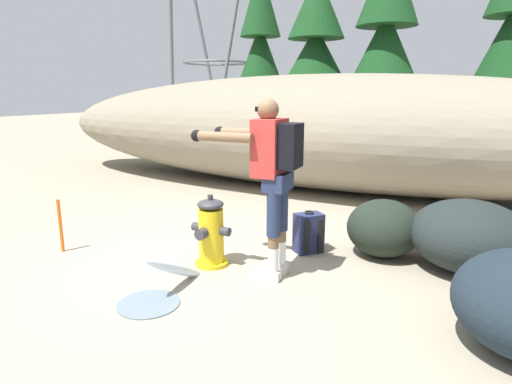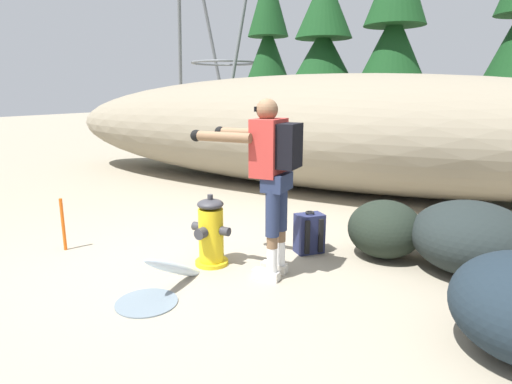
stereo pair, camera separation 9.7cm
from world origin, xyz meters
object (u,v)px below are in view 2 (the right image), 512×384
boulder_mid (385,229)px  boulder_small (471,237)px  spare_backpack (309,233)px  boulder_outlier (511,292)px  utility_worker (270,166)px  survey_stake (63,224)px  fire_hydrant (211,233)px

boulder_mid → boulder_small: size_ratio=0.69×
boulder_mid → spare_backpack: bearing=-160.0°
boulder_outlier → utility_worker: bearing=-172.9°
boulder_small → survey_stake: size_ratio=1.92×
spare_backpack → boulder_small: (1.59, 0.27, 0.14)m
boulder_small → boulder_outlier: 0.88m
utility_worker → boulder_small: bearing=-151.8°
utility_worker → boulder_small: 2.12m
boulder_mid → boulder_outlier: size_ratio=1.50×
fire_hydrant → boulder_outlier: fire_hydrant is taller
fire_hydrant → boulder_small: bearing=24.8°
utility_worker → spare_backpack: size_ratio=3.61×
utility_worker → boulder_outlier: 2.24m
boulder_mid → boulder_small: (0.83, -0.01, 0.05)m
spare_backpack → boulder_small: 1.62m
fire_hydrant → survey_stake: 1.75m
utility_worker → boulder_mid: bearing=-132.9°
fire_hydrant → boulder_small: 2.58m
utility_worker → survey_stake: size_ratio=2.82×
boulder_mid → boulder_outlier: 1.43m
boulder_mid → fire_hydrant: bearing=-144.2°
fire_hydrant → utility_worker: bearing=3.7°
fire_hydrant → survey_stake: bearing=-165.0°
spare_backpack → boulder_small: bearing=-129.7°
utility_worker → boulder_outlier: size_ratio=3.21×
survey_stake → fire_hydrant: bearing=15.0°
boulder_small → boulder_outlier: size_ratio=2.18×
utility_worker → spare_backpack: utility_worker is taller
fire_hydrant → boulder_mid: bearing=35.8°
utility_worker → survey_stake: 2.52m
spare_backpack → fire_hydrant: bearing=87.9°
utility_worker → boulder_outlier: (2.04, 0.25, -0.89)m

